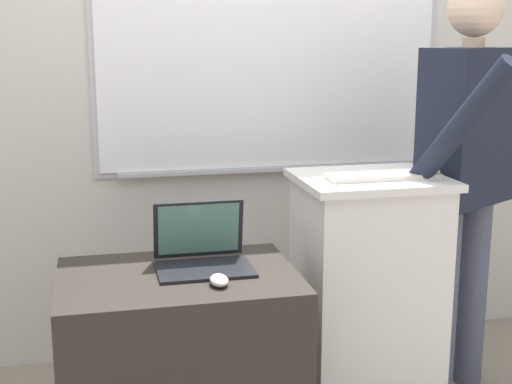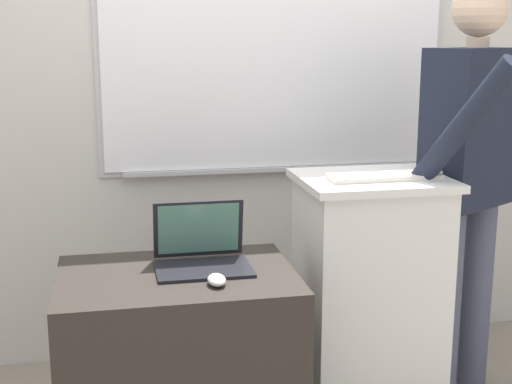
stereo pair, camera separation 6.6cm
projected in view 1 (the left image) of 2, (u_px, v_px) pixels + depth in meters
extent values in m
cube|color=beige|center=(242.00, 78.00, 3.42)|extent=(6.40, 0.12, 2.69)
cube|color=#B7B7BC|center=(270.00, 46.00, 3.35)|extent=(1.67, 0.02, 1.19)
cube|color=white|center=(271.00, 46.00, 3.35)|extent=(1.62, 0.02, 1.14)
cube|color=#B7B7BC|center=(271.00, 169.00, 3.46)|extent=(1.46, 0.04, 0.02)
cube|color=silver|center=(366.00, 301.00, 2.90)|extent=(0.53, 0.45, 0.98)
cube|color=silver|center=(370.00, 180.00, 2.79)|extent=(0.57, 0.49, 0.03)
cube|color=#28231E|center=(181.00, 375.00, 2.51)|extent=(0.81, 0.58, 0.75)
cylinder|color=#474C60|center=(442.00, 305.00, 3.02)|extent=(0.13, 0.13, 0.85)
cylinder|color=#474C60|center=(472.00, 291.00, 3.17)|extent=(0.13, 0.13, 0.85)
cube|color=black|center=(468.00, 127.00, 2.94)|extent=(0.49, 0.41, 0.64)
cylinder|color=beige|center=(473.00, 42.00, 2.86)|extent=(0.09, 0.09, 0.04)
sphere|color=beige|center=(476.00, 9.00, 2.83)|extent=(0.22, 0.22, 0.22)
cylinder|color=black|center=(459.00, 127.00, 2.59)|extent=(0.29, 0.43, 0.53)
cylinder|color=black|center=(498.00, 127.00, 3.10)|extent=(0.08, 0.08, 0.61)
cube|color=black|center=(205.00, 270.00, 2.46)|extent=(0.33, 0.23, 0.01)
cube|color=black|center=(199.00, 229.00, 2.56)|extent=(0.32, 0.05, 0.21)
cube|color=#4C7A6B|center=(199.00, 229.00, 2.56)|extent=(0.29, 0.04, 0.19)
cube|color=beige|center=(383.00, 176.00, 2.73)|extent=(0.43, 0.13, 0.02)
ellipsoid|color=silver|center=(219.00, 280.00, 2.32)|extent=(0.06, 0.10, 0.03)
ellipsoid|color=silver|center=(431.00, 171.00, 2.79)|extent=(0.06, 0.10, 0.03)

